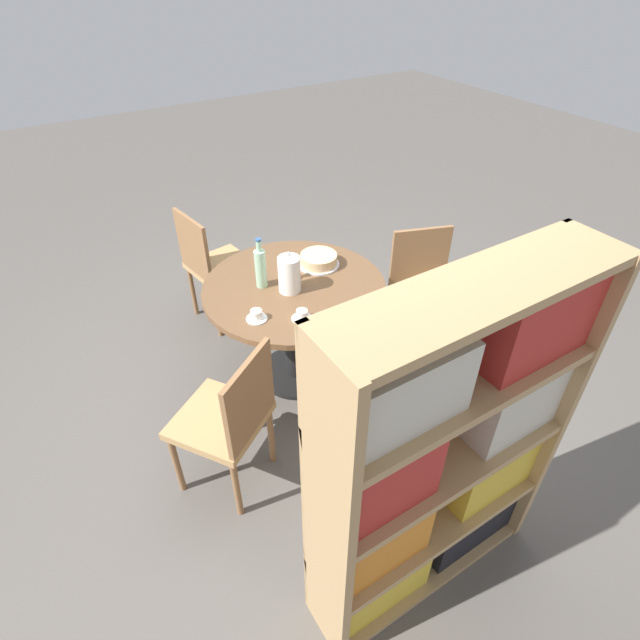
{
  "coord_description": "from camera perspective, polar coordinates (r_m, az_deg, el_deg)",
  "views": [
    {
      "loc": [
        1.18,
        2.18,
        2.38
      ],
      "look_at": [
        0.0,
        0.29,
        0.65
      ],
      "focal_mm": 28.0,
      "sensor_mm": 36.0,
      "label": 1
    }
  ],
  "objects": [
    {
      "name": "dining_table",
      "position": [
        3.09,
        -2.85,
        1.21
      ],
      "size": [
        1.1,
        1.1,
        0.72
      ],
      "color": "black",
      "rests_on": "ground_plane"
    },
    {
      "name": "bookshelf",
      "position": [
        2.06,
        13.45,
        -15.76
      ],
      "size": [
        1.09,
        0.28,
        1.61
      ],
      "rotation": [
        0.0,
        0.0,
        3.14
      ],
      "color": "tan",
      "rests_on": "ground_plane"
    },
    {
      "name": "chair_a",
      "position": [
        3.38,
        11.77,
        2.93
      ],
      "size": [
        0.54,
        0.54,
        0.9
      ],
      "rotation": [
        0.0,
        0.0,
        2.79
      ],
      "color": "olive",
      "rests_on": "ground_plane"
    },
    {
      "name": "chair_b",
      "position": [
        3.71,
        -12.05,
        6.28
      ],
      "size": [
        0.48,
        0.48,
        0.9
      ],
      "rotation": [
        0.0,
        0.0,
        4.86
      ],
      "color": "olive",
      "rests_on": "ground_plane"
    },
    {
      "name": "ground_plane",
      "position": [
        3.44,
        -2.57,
        -6.09
      ],
      "size": [
        14.0,
        14.0,
        0.0
      ],
      "primitive_type": "plane",
      "color": "#56514C"
    },
    {
      "name": "cup_a",
      "position": [
        2.72,
        -7.27,
        0.48
      ],
      "size": [
        0.12,
        0.12,
        0.06
      ],
      "color": "silver",
      "rests_on": "dining_table"
    },
    {
      "name": "cake_main",
      "position": [
        3.16,
        -0.16,
        6.87
      ],
      "size": [
        0.26,
        0.26,
        0.08
      ],
      "color": "silver",
      "rests_on": "dining_table"
    },
    {
      "name": "cup_b",
      "position": [
        2.7,
        -2.07,
        0.49
      ],
      "size": [
        0.12,
        0.12,
        0.06
      ],
      "color": "silver",
      "rests_on": "dining_table"
    },
    {
      "name": "coffee_pot",
      "position": [
        2.88,
        -3.53,
        5.37
      ],
      "size": [
        0.13,
        0.13,
        0.26
      ],
      "color": "white",
      "rests_on": "dining_table"
    },
    {
      "name": "water_bottle",
      "position": [
        2.93,
        -6.81,
        6.0
      ],
      "size": [
        0.07,
        0.07,
        0.31
      ],
      "color": "#99C6A3",
      "rests_on": "dining_table"
    },
    {
      "name": "chair_c",
      "position": [
        2.55,
        -10.32,
        -10.95
      ],
      "size": [
        0.58,
        0.58,
        0.9
      ],
      "rotation": [
        0.0,
        0.0,
        6.88
      ],
      "color": "olive",
      "rests_on": "ground_plane"
    }
  ]
}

